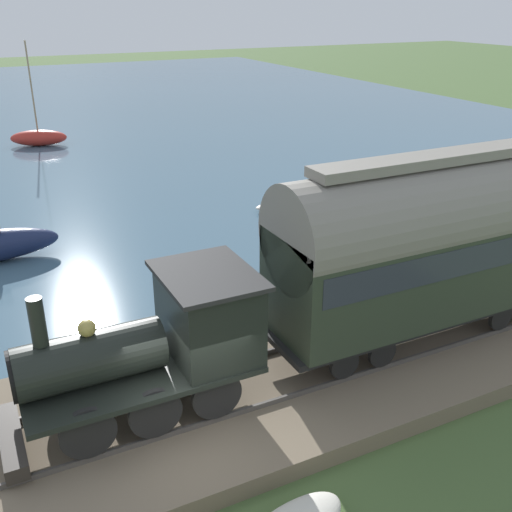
# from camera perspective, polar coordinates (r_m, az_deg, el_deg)

# --- Properties ---
(ground_plane) EXTENTS (200.00, 200.00, 0.00)m
(ground_plane) POSITION_cam_1_polar(r_m,az_deg,el_deg) (13.46, -5.58, -17.68)
(ground_plane) COLOR #476033
(harbor_water) EXTENTS (80.00, 80.00, 0.01)m
(harbor_water) POSITION_cam_1_polar(r_m,az_deg,el_deg) (54.55, -23.14, 12.22)
(harbor_water) COLOR #426075
(harbor_water) RESTS_ON ground
(rail_embankment) EXTENTS (5.61, 56.00, 0.55)m
(rail_embankment) POSITION_cam_1_polar(r_m,az_deg,el_deg) (14.08, -7.20, -14.48)
(rail_embankment) COLOR #756651
(rail_embankment) RESTS_ON ground
(steam_locomotive) EXTENTS (2.47, 5.48, 3.16)m
(steam_locomotive) POSITION_cam_1_polar(r_m,az_deg,el_deg) (12.87, -8.95, -7.67)
(steam_locomotive) COLOR black
(steam_locomotive) RESTS_ON rail_embankment
(passenger_coach) EXTENTS (2.56, 8.77, 4.86)m
(passenger_coach) POSITION_cam_1_polar(r_m,az_deg,el_deg) (15.77, 16.20, 1.56)
(passenger_coach) COLOR black
(passenger_coach) RESTS_ON rail_embankment
(sailboat_red) EXTENTS (2.30, 3.75, 6.47)m
(sailboat_red) POSITION_cam_1_polar(r_m,az_deg,el_deg) (41.91, -20.00, 10.58)
(sailboat_red) COLOR #B72D23
(sailboat_red) RESTS_ON harbor_water
(rowboat_far_out) EXTENTS (0.99, 2.43, 0.37)m
(rowboat_far_out) POSITION_cam_1_polar(r_m,az_deg,el_deg) (27.19, 2.31, 4.84)
(rowboat_far_out) COLOR beige
(rowboat_far_out) RESTS_ON harbor_water
(rowboat_near_shore) EXTENTS (2.40, 2.18, 0.37)m
(rowboat_near_shore) POSITION_cam_1_polar(r_m,az_deg,el_deg) (21.10, 9.32, -1.10)
(rowboat_near_shore) COLOR #B7B2A3
(rowboat_near_shore) RESTS_ON harbor_water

